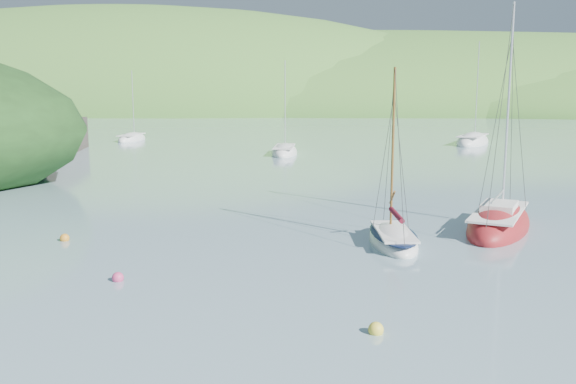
# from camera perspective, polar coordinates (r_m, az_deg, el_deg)

# --- Properties ---
(ground) EXTENTS (700.00, 700.00, 0.00)m
(ground) POSITION_cam_1_polar(r_m,az_deg,el_deg) (22.54, -0.71, -9.57)
(ground) COLOR #73939F
(ground) RESTS_ON ground
(shoreline_hills) EXTENTS (690.00, 135.00, 56.00)m
(shoreline_hills) POSITION_cam_1_polar(r_m,az_deg,el_deg) (194.10, 0.72, 7.51)
(shoreline_hills) COLOR #376827
(shoreline_hills) RESTS_ON ground
(daysailer_white) EXTENTS (2.58, 5.85, 8.74)m
(daysailer_white) POSITION_cam_1_polar(r_m,az_deg,el_deg) (30.47, 9.31, -4.16)
(daysailer_white) COLOR white
(daysailer_white) RESTS_ON ground
(sloop_red) EXTENTS (5.82, 8.85, 12.40)m
(sloop_red) POSITION_cam_1_polar(r_m,az_deg,el_deg) (34.60, 18.22, -2.82)
(sloop_red) COLOR maroon
(sloop_red) RESTS_ON ground
(distant_sloop_a) EXTENTS (2.64, 7.42, 10.58)m
(distant_sloop_a) POSITION_cam_1_polar(r_m,az_deg,el_deg) (67.34, -0.32, 3.52)
(distant_sloop_a) COLOR white
(distant_sloop_a) RESTS_ON ground
(distant_sloop_b) EXTENTS (6.79, 9.98, 13.46)m
(distant_sloop_b) POSITION_cam_1_polar(r_m,az_deg,el_deg) (81.84, 16.09, 4.27)
(distant_sloop_b) COLOR white
(distant_sloop_b) RESTS_ON ground
(distant_sloop_c) EXTENTS (3.03, 7.03, 9.77)m
(distant_sloop_c) POSITION_cam_1_polar(r_m,az_deg,el_deg) (85.77, -13.71, 4.57)
(distant_sloop_c) COLOR white
(distant_sloop_c) RESTS_ON ground
(mooring_buoys) EXTENTS (25.95, 12.70, 0.47)m
(mooring_buoys) POSITION_cam_1_polar(r_m,az_deg,el_deg) (25.95, -0.13, -6.68)
(mooring_buoys) COLOR yellow
(mooring_buoys) RESTS_ON ground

